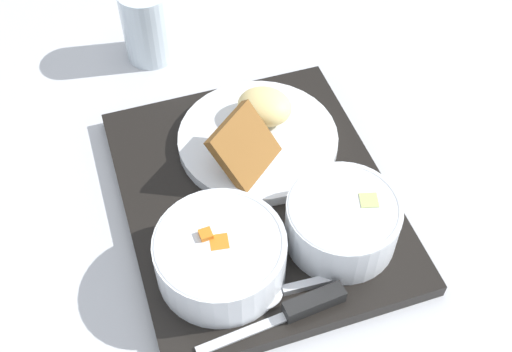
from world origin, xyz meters
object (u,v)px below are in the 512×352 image
bowl_salad (220,255)px  plate_main (258,134)px  bowl_soup (342,220)px  glass_water (148,28)px  knife (305,306)px  spoon (280,291)px

bowl_salad → plate_main: bearing=-31.7°
plate_main → bowl_salad: bearing=148.3°
bowl_soup → glass_water: (0.40, 0.12, -0.00)m
plate_main → knife: 0.24m
bowl_soup → spoon: bearing=116.4°
knife → bowl_soup: bearing=-139.0°
bowl_salad → knife: size_ratio=0.85×
glass_water → spoon: bearing=-176.0°
glass_water → bowl_salad: bearing=177.4°
glass_water → bowl_soup: bearing=-163.2°
bowl_soup → knife: (-0.07, 0.07, -0.03)m
knife → spoon: bearing=-58.9°
bowl_salad → plate_main: size_ratio=0.69×
knife → glass_water: glass_water is taller
bowl_soup → plate_main: plate_main is taller
plate_main → glass_water: glass_water is taller
spoon → glass_water: size_ratio=1.33×
glass_water → plate_main: bearing=-160.4°
knife → bowl_salad: bearing=-51.4°
bowl_salad → knife: bowl_salad is taller
bowl_soup → spoon: size_ratio=0.88×
bowl_salad → glass_water: size_ratio=1.29×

